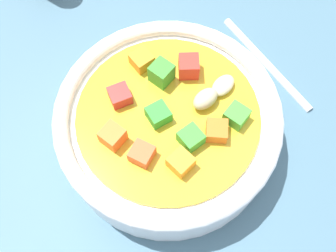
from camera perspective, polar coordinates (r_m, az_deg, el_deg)
The scene contains 3 objects.
ground_plane at distance 41.49cm, azimuth 0.00°, elevation -2.14°, with size 140.00×140.00×2.00cm, color #42667A.
soup_bowl_main at distance 37.73cm, azimuth 0.02°, elevation 0.22°, with size 20.12×20.12×7.04cm.
spoon at distance 47.54cm, azimuth 8.93°, elevation 13.62°, with size 7.82×22.37×0.86cm.
Camera 1 is at (-12.12, -9.87, 37.43)cm, focal length 44.20 mm.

